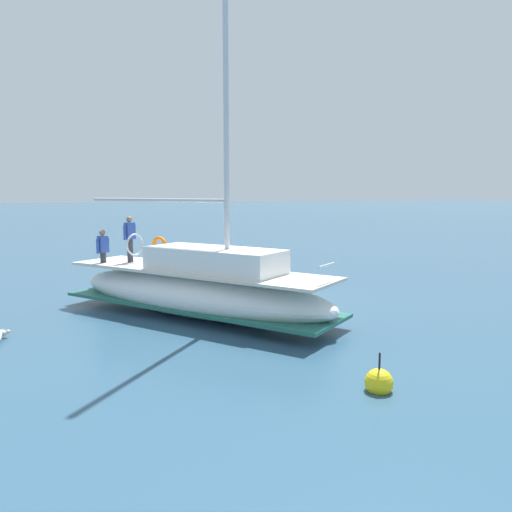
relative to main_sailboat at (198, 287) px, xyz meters
The scene contains 4 objects.
ground_plane 2.14m from the main_sailboat, 104.89° to the left, with size 400.00×400.00×0.00m, color #2D516B.
main_sailboat is the anchor object (origin of this frame).
seagull 5.58m from the main_sailboat, 85.11° to the right, with size 1.06×0.47×0.17m.
mooring_buoy 7.33m from the main_sailboat, 14.03° to the left, with size 0.55×0.55×0.88m.
Camera 1 is at (15.40, -5.69, 3.83)m, focal length 35.03 mm.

